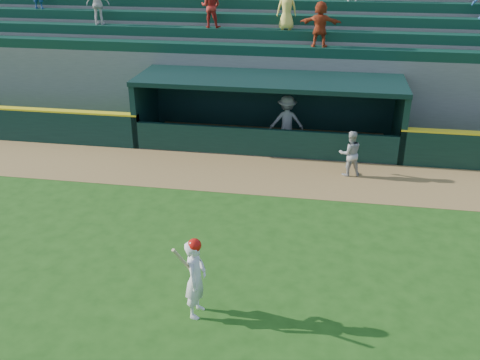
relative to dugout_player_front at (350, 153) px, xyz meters
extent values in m
plane|color=#204B12|center=(-2.89, -5.36, -0.74)|extent=(120.00, 120.00, 0.00)
cube|color=olive|center=(-2.89, -0.46, -0.74)|extent=(40.00, 3.00, 0.01)
imported|color=#A5A6A0|center=(0.00, 0.00, 0.00)|extent=(0.84, 0.72, 1.48)
imported|color=#979792|center=(-2.21, 2.30, 0.19)|extent=(1.29, 0.87, 1.86)
cube|color=slate|center=(-2.89, 2.34, -0.72)|extent=(9.00, 2.60, 0.04)
cube|color=black|center=(-7.49, 2.34, 0.41)|extent=(0.20, 2.60, 2.30)
cube|color=black|center=(1.71, 2.34, 0.41)|extent=(0.20, 2.60, 2.30)
cube|color=black|center=(-2.89, 3.64, 0.41)|extent=(9.40, 0.20, 2.30)
cube|color=black|center=(-2.89, 2.34, 1.64)|extent=(9.40, 2.80, 0.16)
cube|color=black|center=(-2.89, 1.12, -0.24)|extent=(9.00, 0.16, 1.00)
cube|color=brown|center=(-2.89, 3.14, -0.49)|extent=(8.40, 0.45, 0.10)
cube|color=slate|center=(-2.89, 4.16, 0.71)|extent=(34.00, 0.85, 2.91)
cube|color=#0F3828|center=(-2.89, 4.04, 2.35)|extent=(34.00, 0.60, 0.36)
cube|color=slate|center=(-2.89, 5.01, 0.94)|extent=(34.00, 0.85, 3.36)
cube|color=#0F3828|center=(-2.89, 4.89, 2.80)|extent=(34.00, 0.60, 0.36)
cube|color=slate|center=(-2.89, 5.86, 1.16)|extent=(34.00, 0.85, 3.81)
cube|color=#0F3828|center=(-2.89, 5.74, 3.25)|extent=(34.00, 0.60, 0.36)
cube|color=slate|center=(-2.89, 6.71, 1.39)|extent=(34.00, 0.85, 4.26)
cube|color=#0F3828|center=(-2.89, 6.59, 3.70)|extent=(34.00, 0.60, 0.36)
cube|color=slate|center=(-2.89, 7.56, 1.61)|extent=(34.00, 0.85, 4.71)
cube|color=slate|center=(-2.89, 8.41, 1.84)|extent=(34.00, 0.85, 5.16)
cube|color=slate|center=(-2.89, 9.26, 2.06)|extent=(34.00, 0.85, 5.61)
cube|color=slate|center=(-2.89, 9.84, 2.06)|extent=(34.50, 0.30, 5.61)
imported|color=silver|center=(-10.07, 4.91, 3.77)|extent=(0.97, 0.49, 1.58)
imported|color=#A9381A|center=(-1.27, 4.06, 3.33)|extent=(1.52, 0.55, 1.61)
imported|color=#EED554|center=(-2.57, 4.91, 3.74)|extent=(0.80, 0.58, 1.51)
imported|color=#A42019|center=(-5.49, 4.91, 3.78)|extent=(0.83, 0.67, 1.60)
imported|color=silver|center=(-3.14, -7.52, 0.10)|extent=(0.45, 0.64, 1.68)
sphere|color=red|center=(-3.14, -7.52, 0.87)|extent=(0.27, 0.27, 0.27)
cylinder|color=#CBB882|center=(-3.32, -7.74, 0.64)|extent=(0.30, 0.45, 0.76)
camera|label=1|loc=(-0.82, -16.01, 6.27)|focal=40.00mm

